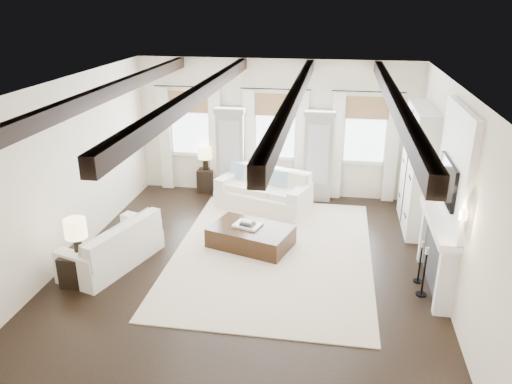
% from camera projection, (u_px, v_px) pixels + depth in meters
% --- Properties ---
extents(ground, '(7.50, 7.50, 0.00)m').
position_uv_depth(ground, '(248.00, 270.00, 8.78)').
color(ground, black).
rests_on(ground, ground).
extents(room_shell, '(6.54, 7.54, 3.22)m').
position_uv_depth(room_shell, '(298.00, 154.00, 8.80)').
color(room_shell, white).
rests_on(room_shell, ground).
extents(area_rug, '(3.62, 5.00, 0.02)m').
position_uv_depth(area_rug, '(273.00, 252.00, 9.35)').
color(area_rug, beige).
rests_on(area_rug, ground).
extents(sofa_back, '(2.25, 1.55, 0.88)m').
position_uv_depth(sofa_back, '(264.00, 192.00, 11.25)').
color(sofa_back, white).
rests_on(sofa_back, ground).
extents(sofa_left, '(1.38, 2.06, 0.81)m').
position_uv_depth(sofa_left, '(115.00, 248.00, 8.82)').
color(sofa_left, white).
rests_on(sofa_left, ground).
extents(ottoman, '(1.71, 1.34, 0.39)m').
position_uv_depth(ottoman, '(251.00, 237.00, 9.54)').
color(ottoman, black).
rests_on(ottoman, ground).
extents(tray, '(0.59, 0.51, 0.04)m').
position_uv_depth(tray, '(248.00, 225.00, 9.52)').
color(tray, white).
rests_on(tray, ottoman).
extents(book_lower, '(0.31, 0.27, 0.04)m').
position_uv_depth(book_lower, '(248.00, 224.00, 9.47)').
color(book_lower, '#262628').
rests_on(book_lower, tray).
extents(book_upper, '(0.26, 0.23, 0.03)m').
position_uv_depth(book_upper, '(247.00, 221.00, 9.50)').
color(book_upper, beige).
rests_on(book_upper, book_lower).
extents(side_table_front, '(0.55, 0.55, 0.55)m').
position_uv_depth(side_table_front, '(81.00, 268.00, 8.30)').
color(side_table_front, black).
rests_on(side_table_front, ground).
extents(lamp_front, '(0.36, 0.36, 0.62)m').
position_uv_depth(lamp_front, '(76.00, 230.00, 8.04)').
color(lamp_front, black).
rests_on(lamp_front, side_table_front).
extents(side_table_back, '(0.38, 0.38, 0.56)m').
position_uv_depth(side_table_back, '(206.00, 180.00, 12.22)').
color(side_table_back, black).
rests_on(side_table_back, ground).
extents(lamp_back, '(0.34, 0.34, 0.58)m').
position_uv_depth(lamp_back, '(205.00, 154.00, 11.97)').
color(lamp_back, black).
rests_on(lamp_back, side_table_back).
extents(candlestick_near, '(0.17, 0.17, 0.86)m').
position_uv_depth(candlestick_near, '(424.00, 276.00, 7.91)').
color(candlestick_near, black).
rests_on(candlestick_near, ground).
extents(candlestick_far, '(0.15, 0.15, 0.75)m').
position_uv_depth(candlestick_far, '(420.00, 265.00, 8.30)').
color(candlestick_far, black).
rests_on(candlestick_far, ground).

